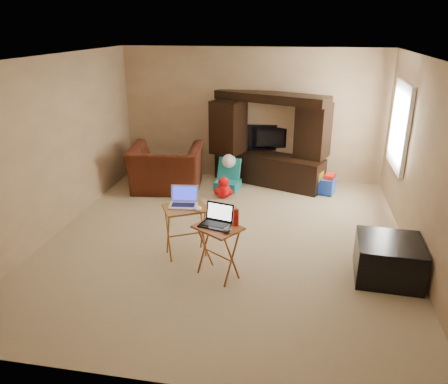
% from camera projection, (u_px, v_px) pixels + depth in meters
% --- Properties ---
extents(floor, '(5.50, 5.50, 0.00)m').
position_uv_depth(floor, '(226.00, 239.00, 6.27)').
color(floor, beige).
rests_on(floor, ground).
extents(ceiling, '(5.50, 5.50, 0.00)m').
position_uv_depth(ceiling, '(227.00, 58.00, 5.36)').
color(ceiling, silver).
rests_on(ceiling, ground).
extents(wall_back, '(5.00, 0.00, 5.00)m').
position_uv_depth(wall_back, '(252.00, 115.00, 8.34)').
color(wall_back, tan).
rests_on(wall_back, ground).
extents(wall_front, '(5.00, 0.00, 5.00)m').
position_uv_depth(wall_front, '(164.00, 257.00, 3.29)').
color(wall_front, tan).
rests_on(wall_front, ground).
extents(wall_left, '(0.00, 5.50, 5.50)m').
position_uv_depth(wall_left, '(55.00, 146.00, 6.23)').
color(wall_left, tan).
rests_on(wall_left, ground).
extents(wall_right, '(0.00, 5.50, 5.50)m').
position_uv_depth(wall_right, '(425.00, 165.00, 5.40)').
color(wall_right, tan).
rests_on(wall_right, ground).
extents(window_pane, '(0.00, 1.20, 1.20)m').
position_uv_depth(window_pane, '(401.00, 126.00, 6.77)').
color(window_pane, white).
rests_on(window_pane, ground).
extents(window_frame, '(0.06, 1.14, 1.34)m').
position_uv_depth(window_frame, '(400.00, 126.00, 6.77)').
color(window_frame, white).
rests_on(window_frame, ground).
extents(entertainment_center, '(2.16, 1.25, 1.73)m').
position_uv_depth(entertainment_center, '(270.00, 140.00, 8.15)').
color(entertainment_center, black).
rests_on(entertainment_center, floor).
extents(television, '(0.88, 0.26, 0.50)m').
position_uv_depth(television, '(270.00, 139.00, 8.35)').
color(television, black).
rests_on(television, entertainment_center).
extents(recliner, '(1.39, 1.25, 0.82)m').
position_uv_depth(recliner, '(166.00, 168.00, 7.98)').
color(recliner, '#4D1B10').
rests_on(recliner, floor).
extents(child_rocker, '(0.50, 0.55, 0.56)m').
position_uv_depth(child_rocker, '(228.00, 175.00, 8.06)').
color(child_rocker, '#177D82').
rests_on(child_rocker, floor).
extents(plush_toy, '(0.35, 0.30, 0.39)m').
position_uv_depth(plush_toy, '(224.00, 187.00, 7.67)').
color(plush_toy, red).
rests_on(plush_toy, floor).
extents(push_toy, '(0.65, 0.55, 0.42)m').
position_uv_depth(push_toy, '(319.00, 182.00, 7.89)').
color(push_toy, '#163EB7').
rests_on(push_toy, floor).
extents(ottoman, '(0.79, 0.79, 0.49)m').
position_uv_depth(ottoman, '(388.00, 259.00, 5.24)').
color(ottoman, black).
rests_on(ottoman, floor).
extents(tray_table_left, '(0.67, 0.63, 0.69)m').
position_uv_depth(tray_table_left, '(186.00, 231.00, 5.72)').
color(tray_table_left, '#AD6E29').
rests_on(tray_table_left, floor).
extents(tray_table_right, '(0.65, 0.62, 0.66)m').
position_uv_depth(tray_table_right, '(218.00, 252.00, 5.24)').
color(tray_table_right, '#A25227').
rests_on(tray_table_right, floor).
extents(laptop_left, '(0.39, 0.33, 0.24)m').
position_uv_depth(laptop_left, '(183.00, 198.00, 5.59)').
color(laptop_left, silver).
rests_on(laptop_left, tray_table_left).
extents(laptop_right, '(0.41, 0.36, 0.24)m').
position_uv_depth(laptop_right, '(215.00, 216.00, 5.10)').
color(laptop_right, black).
rests_on(laptop_right, tray_table_right).
extents(mouse_left, '(0.13, 0.16, 0.06)m').
position_uv_depth(mouse_left, '(198.00, 208.00, 5.49)').
color(mouse_left, white).
rests_on(mouse_left, tray_table_left).
extents(mouse_right, '(0.12, 0.15, 0.06)m').
position_uv_depth(mouse_right, '(227.00, 230.00, 4.98)').
color(mouse_right, '#3E3D42').
rests_on(mouse_right, tray_table_right).
extents(water_bottle, '(0.07, 0.07, 0.20)m').
position_uv_depth(water_bottle, '(236.00, 217.00, 5.12)').
color(water_bottle, red).
rests_on(water_bottle, tray_table_right).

